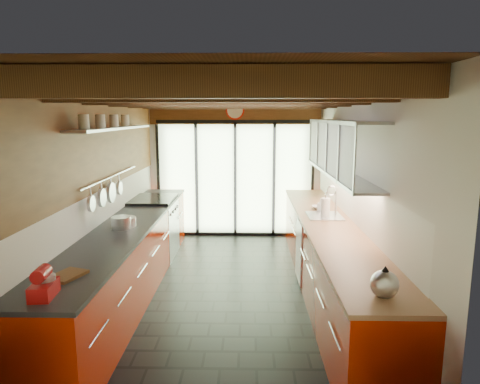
{
  "coord_description": "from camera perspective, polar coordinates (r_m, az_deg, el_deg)",
  "views": [
    {
      "loc": [
        0.25,
        -5.22,
        2.25
      ],
      "look_at": [
        0.14,
        0.4,
        1.25
      ],
      "focal_mm": 32.0,
      "sensor_mm": 36.0,
      "label": 1
    }
  ],
  "objects": [
    {
      "name": "ceiling_beams",
      "position": [
        5.61,
        -1.44,
        12.24
      ],
      "size": [
        3.14,
        5.06,
        4.9
      ],
      "color": "#593316",
      "rests_on": "ground"
    },
    {
      "name": "left_wall_fixtures",
      "position": [
        5.65,
        -16.64,
        5.91
      ],
      "size": [
        0.28,
        2.6,
        0.96
      ],
      "color": "silver",
      "rests_on": "ground"
    },
    {
      "name": "range_stove",
      "position": [
        7.07,
        -11.37,
        -4.69
      ],
      "size": [
        0.66,
        0.9,
        0.97
      ],
      "color": "silver",
      "rests_on": "ground"
    },
    {
      "name": "glass_door",
      "position": [
        7.94,
        -0.65,
        5.83
      ],
      "size": [
        2.95,
        0.1,
        2.9
      ],
      "color": "#C6EAAD",
      "rests_on": "ground"
    },
    {
      "name": "sink_assembly",
      "position": [
        5.86,
        11.33,
        -2.83
      ],
      "size": [
        0.45,
        0.52,
        0.43
      ],
      "color": "silver",
      "rests_on": "right_counter"
    },
    {
      "name": "stand_mixer",
      "position": [
        3.57,
        -24.67,
        -11.15
      ],
      "size": [
        0.18,
        0.28,
        0.24
      ],
      "color": "#B20E0E",
      "rests_on": "left_counter"
    },
    {
      "name": "left_counter",
      "position": [
        5.73,
        -14.51,
        -8.45
      ],
      "size": [
        0.68,
        5.0,
        0.92
      ],
      "color": "#A71A00",
      "rests_on": "ground"
    },
    {
      "name": "upper_cabinets_right",
      "position": [
        5.66,
        13.24,
        5.76
      ],
      "size": [
        0.34,
        3.0,
        3.0
      ],
      "color": "silver",
      "rests_on": "ground"
    },
    {
      "name": "kettle",
      "position": [
        3.43,
        18.72,
        -11.35
      ],
      "size": [
        0.24,
        0.27,
        0.25
      ],
      "color": "silver",
      "rests_on": "right_counter"
    },
    {
      "name": "pot_small",
      "position": [
        5.42,
        -15.2,
        -3.87
      ],
      "size": [
        0.34,
        0.34,
        0.11
      ],
      "primitive_type": "cylinder",
      "rotation": [
        0.0,
        0.0,
        -0.2
      ],
      "color": "silver",
      "rests_on": "left_counter"
    },
    {
      "name": "pot_large",
      "position": [
        5.31,
        -15.55,
        -3.97
      ],
      "size": [
        0.28,
        0.28,
        0.15
      ],
      "primitive_type": "cylinder",
      "rotation": [
        0.0,
        0.0,
        -0.23
      ],
      "color": "silver",
      "rests_on": "left_counter"
    },
    {
      "name": "room_shell",
      "position": [
        5.26,
        -1.59,
        3.57
      ],
      "size": [
        5.5,
        5.5,
        5.5
      ],
      "color": "silver",
      "rests_on": "ground"
    },
    {
      "name": "right_counter",
      "position": [
        5.62,
        11.72,
        -8.72
      ],
      "size": [
        0.68,
        5.0,
        0.92
      ],
      "color": "#A71A00",
      "rests_on": "ground"
    },
    {
      "name": "cutting_board",
      "position": [
        3.94,
        -22.04,
        -10.27
      ],
      "size": [
        0.3,
        0.35,
        0.03
      ],
      "primitive_type": "cube",
      "rotation": [
        0.0,
        0.0,
        -0.35
      ],
      "color": "brown",
      "rests_on": "left_counter"
    },
    {
      "name": "soap_bottle",
      "position": [
        6.14,
        10.7,
        -1.73
      ],
      "size": [
        0.1,
        0.11,
        0.19
      ],
      "primitive_type": "imported",
      "rotation": [
        0.0,
        0.0,
        -0.29
      ],
      "color": "silver",
      "rests_on": "right_counter"
    },
    {
      "name": "bowl",
      "position": [
        6.31,
        10.44,
        -2.03
      ],
      "size": [
        0.2,
        0.2,
        0.05
      ],
      "primitive_type": "imported",
      "rotation": [
        0.0,
        0.0,
        0.02
      ],
      "color": "silver",
      "rests_on": "right_counter"
    },
    {
      "name": "ground",
      "position": [
        5.69,
        -1.51,
        -13.2
      ],
      "size": [
        5.5,
        5.5,
        0.0
      ],
      "primitive_type": "plane",
      "color": "black",
      "rests_on": "ground"
    },
    {
      "name": "paper_towel",
      "position": [
        5.76,
        11.32,
        -2.12
      ],
      "size": [
        0.13,
        0.13,
        0.32
      ],
      "color": "white",
      "rests_on": "right_counter"
    }
  ]
}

